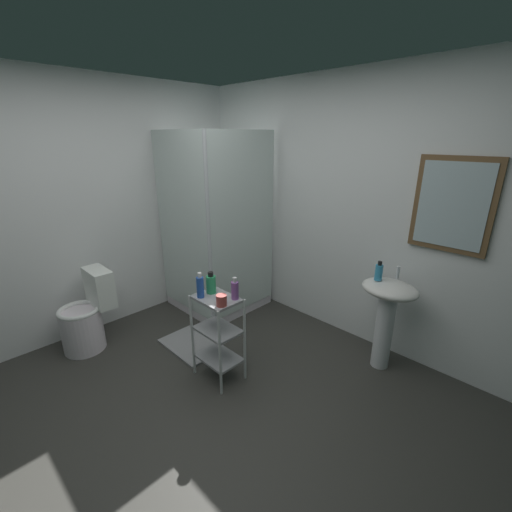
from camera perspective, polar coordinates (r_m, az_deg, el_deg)
name	(u,v)px	position (r m, az deg, el deg)	size (l,w,h in m)	color
ground_plane	(198,420)	(2.76, -9.82, -25.60)	(4.20, 4.20, 0.02)	#33322E
wall_back	(347,211)	(3.41, 15.16, 7.27)	(4.20, 0.14, 2.50)	white
wall_left	(76,212)	(3.72, -28.08, 6.60)	(0.10, 4.20, 2.50)	white
shower_stall	(217,271)	(3.94, -6.63, -2.60)	(0.92, 0.92, 2.00)	white
pedestal_sink	(387,307)	(3.08, 21.22, -8.03)	(0.46, 0.37, 0.81)	white
sink_faucet	(398,272)	(3.08, 22.78, -2.57)	(0.03, 0.03, 0.10)	silver
toilet	(87,318)	(3.63, -26.62, -9.26)	(0.37, 0.49, 0.76)	white
storage_cart	(218,331)	(2.84, -6.44, -12.45)	(0.38, 0.28, 0.74)	silver
hand_soap_bottle	(379,272)	(2.97, 19.98, -2.53)	(0.06, 0.06, 0.16)	#389ED1
shampoo_bottle_blue	(200,287)	(2.69, -9.38, -5.09)	(0.06, 0.06, 0.21)	blue
conditioner_bottle_purple	(235,290)	(2.63, -3.58, -5.70)	(0.06, 0.06, 0.18)	#8951A2
body_wash_bottle_green	(211,284)	(2.75, -7.59, -4.66)	(0.08, 0.08, 0.18)	#2B9D5D
rinse_cup	(221,300)	(2.55, -5.84, -7.45)	(0.08, 0.08, 0.09)	#B24742
bath_mat	(191,345)	(3.49, -10.85, -14.44)	(0.60, 0.40, 0.02)	gray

